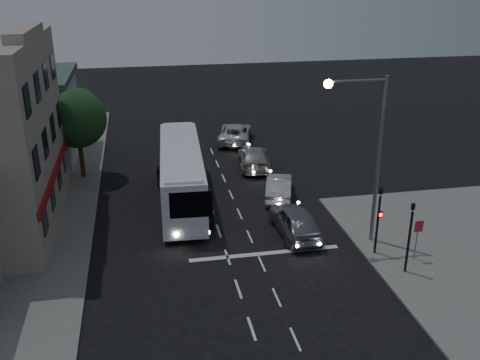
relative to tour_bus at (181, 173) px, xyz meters
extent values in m
plane|color=black|center=(1.65, -9.50, -1.97)|extent=(120.00, 120.00, 0.00)
cube|color=silver|center=(1.65, -13.50, -1.96)|extent=(0.12, 1.60, 0.01)
cube|color=silver|center=(1.65, -10.50, -1.96)|extent=(0.12, 1.60, 0.01)
cube|color=silver|center=(1.65, -7.50, -1.96)|extent=(0.12, 1.60, 0.01)
cube|color=silver|center=(1.65, -4.50, -1.96)|extent=(0.12, 1.60, 0.01)
cube|color=silver|center=(1.65, -1.50, -1.96)|extent=(0.12, 1.60, 0.01)
cube|color=silver|center=(1.65, 1.50, -1.96)|extent=(0.12, 1.60, 0.01)
cube|color=silver|center=(1.65, 4.50, -1.96)|extent=(0.12, 1.60, 0.01)
cube|color=silver|center=(1.65, 7.50, -1.96)|extent=(0.12, 1.60, 0.01)
cube|color=silver|center=(3.25, -14.50, -1.96)|extent=(0.10, 1.50, 0.01)
cube|color=silver|center=(3.25, -11.50, -1.96)|extent=(0.10, 1.50, 0.01)
cube|color=silver|center=(3.25, -8.50, -1.96)|extent=(0.10, 1.50, 0.01)
cube|color=silver|center=(3.25, -5.50, -1.96)|extent=(0.10, 1.50, 0.01)
cube|color=silver|center=(3.25, -2.50, -1.96)|extent=(0.10, 1.50, 0.01)
cube|color=silver|center=(3.25, 0.50, -1.96)|extent=(0.10, 1.50, 0.01)
cube|color=silver|center=(3.25, 3.50, -1.96)|extent=(0.10, 1.50, 0.01)
cube|color=silver|center=(3.25, 6.50, -1.96)|extent=(0.10, 1.50, 0.01)
cube|color=silver|center=(3.25, 9.50, -1.96)|extent=(0.10, 1.50, 0.01)
cube|color=silver|center=(3.65, -7.50, -1.96)|extent=(8.00, 0.35, 0.01)
cube|color=white|center=(0.00, 0.00, -0.04)|extent=(3.12, 11.97, 3.16)
cube|color=white|center=(0.00, 0.00, 1.59)|extent=(2.70, 11.55, 0.18)
cube|color=black|center=(0.00, -5.88, 0.45)|extent=(2.27, 0.24, 1.48)
cube|color=black|center=(1.24, 0.49, 0.60)|extent=(0.58, 9.86, 0.89)
cube|color=black|center=(-1.24, 0.49, 0.60)|extent=(0.58, 9.86, 0.89)
cube|color=#BD1804|center=(1.25, 0.99, -0.49)|extent=(0.33, 5.42, 1.38)
cube|color=#BD1804|center=(-1.25, 0.99, -0.49)|extent=(0.33, 5.42, 1.38)
cylinder|color=black|center=(-1.23, -4.15, -1.48)|extent=(0.40, 1.00, 0.99)
cylinder|color=black|center=(1.23, -4.15, -1.48)|extent=(0.40, 1.00, 0.99)
cylinder|color=black|center=(-1.23, 2.47, -1.48)|extent=(0.40, 1.00, 0.99)
cylinder|color=black|center=(1.23, 2.47, -1.48)|extent=(0.40, 1.00, 0.99)
cylinder|color=black|center=(-1.23, 4.15, -1.48)|extent=(0.40, 1.00, 0.99)
cylinder|color=black|center=(1.23, 4.15, -1.48)|extent=(0.40, 1.00, 0.99)
cylinder|color=#FFF2CC|center=(-0.84, -5.94, -1.23)|extent=(0.26, 0.06, 0.26)
cylinder|color=#FFF2CC|center=(0.84, -5.94, -1.23)|extent=(0.26, 0.06, 0.26)
imported|color=gray|center=(5.79, -5.70, -1.13)|extent=(2.16, 4.97, 1.67)
imported|color=white|center=(6.22, -0.56, -1.23)|extent=(2.78, 4.76, 1.48)
imported|color=#BABABA|center=(5.83, 5.35, -1.20)|extent=(2.89, 5.53, 1.53)
imported|color=silver|center=(5.58, 11.71, -1.19)|extent=(3.94, 6.12, 1.57)
cylinder|color=black|center=(9.25, -8.70, -0.25)|extent=(0.12, 0.12, 3.20)
imported|color=black|center=(9.25, -8.70, 1.80)|extent=(0.15, 0.18, 0.90)
cube|color=black|center=(9.25, -8.88, 0.45)|extent=(0.25, 0.12, 0.30)
cube|color=#FF0C0C|center=(9.25, -8.95, 0.45)|extent=(0.16, 0.02, 0.18)
cylinder|color=black|center=(9.95, -10.70, -0.25)|extent=(0.12, 0.12, 3.20)
imported|color=black|center=(9.95, -10.70, 1.80)|extent=(0.18, 0.15, 0.90)
cylinder|color=slate|center=(10.95, -9.70, -0.85)|extent=(0.06, 0.06, 2.00)
cube|color=#AE1E2F|center=(10.95, -9.77, 0.05)|extent=(0.45, 0.03, 0.60)
cylinder|color=slate|center=(9.65, -7.30, 2.65)|extent=(0.20, 0.20, 9.00)
cylinder|color=slate|center=(8.15, -7.30, 6.95)|extent=(3.00, 0.12, 0.12)
sphere|color=#FFBF59|center=(6.65, -7.30, 6.85)|extent=(0.44, 0.44, 0.44)
cube|color=tan|center=(-7.85, -1.50, 8.40)|extent=(1.00, 12.00, 0.50)
cube|color=tan|center=(-7.85, -1.50, 8.90)|extent=(1.00, 6.00, 0.50)
cube|color=maroon|center=(-7.30, -1.50, 1.15)|extent=(0.15, 12.00, 0.50)
cube|color=black|center=(-7.33, -6.00, 0.35)|extent=(0.06, 1.30, 1.50)
cube|color=black|center=(-7.33, -3.00, 0.35)|extent=(0.06, 1.30, 1.50)
cube|color=black|center=(-7.33, 0.00, 0.35)|extent=(0.06, 1.30, 1.50)
cube|color=black|center=(-7.33, 3.00, 0.35)|extent=(0.06, 1.30, 1.50)
cube|color=black|center=(-7.33, -6.00, 3.35)|extent=(0.06, 1.30, 1.50)
cube|color=black|center=(-7.33, -3.00, 3.35)|extent=(0.06, 1.30, 1.50)
cube|color=black|center=(-7.33, 0.00, 3.35)|extent=(0.06, 1.30, 1.50)
cube|color=black|center=(-7.33, 3.00, 3.35)|extent=(0.06, 1.30, 1.50)
cube|color=black|center=(-7.33, -6.00, 6.35)|extent=(0.06, 1.30, 1.50)
cube|color=black|center=(-7.33, -3.00, 6.35)|extent=(0.06, 1.30, 1.50)
cube|color=black|center=(-7.33, 0.00, 6.35)|extent=(0.06, 1.30, 1.50)
cube|color=black|center=(-7.33, 3.00, 6.35)|extent=(0.06, 1.30, 1.50)
cube|color=#B2B1AA|center=(-11.85, 10.50, 1.15)|extent=(9.00, 9.00, 6.00)
cube|color=#3D514B|center=(-11.85, 10.50, 4.40)|extent=(9.40, 9.40, 0.50)
cylinder|color=black|center=(-6.55, 5.50, -0.45)|extent=(0.32, 0.32, 2.80)
sphere|color=black|center=(-6.55, 5.50, 2.35)|extent=(4.00, 4.00, 4.00)
sphere|color=#2C5F27|center=(-6.35, 6.10, 3.05)|extent=(2.60, 2.60, 2.60)
sphere|color=black|center=(-6.85, 4.90, 2.75)|extent=(2.40, 2.40, 2.40)
camera|label=1|loc=(-2.30, -31.43, 12.10)|focal=40.00mm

